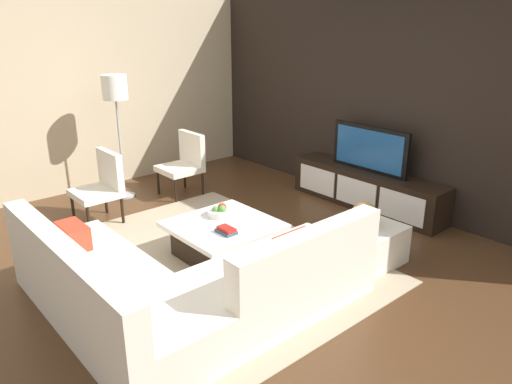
# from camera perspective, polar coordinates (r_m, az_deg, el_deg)

# --- Properties ---
(ground_plane) EXTENTS (14.00, 14.00, 0.00)m
(ground_plane) POSITION_cam_1_polar(r_m,az_deg,el_deg) (5.11, -3.95, -8.20)
(ground_plane) COLOR #4C301C
(feature_wall_back) EXTENTS (6.40, 0.12, 2.80)m
(feature_wall_back) POSITION_cam_1_polar(r_m,az_deg,el_deg) (6.57, 15.13, 10.43)
(feature_wall_back) COLOR black
(feature_wall_back) RESTS_ON ground
(side_wall_left) EXTENTS (0.12, 5.20, 2.80)m
(side_wall_left) POSITION_cam_1_polar(r_m,az_deg,el_deg) (7.48, -18.27, 11.19)
(side_wall_left) COLOR #C6B28E
(side_wall_left) RESTS_ON ground
(area_rug) EXTENTS (3.37, 2.40, 0.01)m
(area_rug) POSITION_cam_1_polar(r_m,az_deg,el_deg) (5.18, -4.63, -7.75)
(area_rug) COLOR tan
(area_rug) RESTS_ON ground
(media_console) EXTENTS (2.20, 0.45, 0.50)m
(media_console) POSITION_cam_1_polar(r_m,az_deg,el_deg) (6.61, 12.75, 0.35)
(media_console) COLOR black
(media_console) RESTS_ON ground
(television) EXTENTS (1.13, 0.06, 0.59)m
(television) POSITION_cam_1_polar(r_m,az_deg,el_deg) (6.45, 13.12, 4.92)
(television) COLOR black
(television) RESTS_ON media_console
(sectional_couch) EXTENTS (2.33, 2.44, 0.81)m
(sectional_couch) POSITION_cam_1_polar(r_m,az_deg,el_deg) (4.19, -8.91, -10.77)
(sectional_couch) COLOR silver
(sectional_couch) RESTS_ON ground
(coffee_table) EXTENTS (0.98, 1.01, 0.38)m
(coffee_table) POSITION_cam_1_polar(r_m,az_deg,el_deg) (5.15, -3.80, -5.48)
(coffee_table) COLOR black
(coffee_table) RESTS_ON ground
(accent_chair_near) EXTENTS (0.54, 0.51, 0.87)m
(accent_chair_near) POSITION_cam_1_polar(r_m,az_deg,el_deg) (6.21, -17.51, 1.00)
(accent_chair_near) COLOR black
(accent_chair_near) RESTS_ON ground
(floor_lamp) EXTENTS (0.33, 0.33, 1.68)m
(floor_lamp) POSITION_cam_1_polar(r_m,az_deg,el_deg) (6.81, -16.10, 10.86)
(floor_lamp) COLOR #A5A5AA
(floor_lamp) RESTS_ON ground
(ottoman) EXTENTS (0.70, 0.70, 0.40)m
(ottoman) POSITION_cam_1_polar(r_m,az_deg,el_deg) (5.17, 12.23, -5.84)
(ottoman) COLOR silver
(ottoman) RESTS_ON ground
(fruit_bowl) EXTENTS (0.28, 0.28, 0.14)m
(fruit_bowl) POSITION_cam_1_polar(r_m,az_deg,el_deg) (5.24, -4.17, -2.31)
(fruit_bowl) COLOR silver
(fruit_bowl) RESTS_ON coffee_table
(accent_chair_far) EXTENTS (0.54, 0.52, 0.87)m
(accent_chair_far) POSITION_cam_1_polar(r_m,az_deg,el_deg) (6.96, -8.29, 3.69)
(accent_chair_far) COLOR black
(accent_chair_far) RESTS_ON ground
(decorative_ball) EXTENTS (0.25, 0.25, 0.25)m
(decorative_ball) POSITION_cam_1_polar(r_m,az_deg,el_deg) (5.04, 12.50, -2.49)
(decorative_ball) COLOR #AD8451
(decorative_ball) RESTS_ON ottoman
(book_stack) EXTENTS (0.21, 0.14, 0.07)m
(book_stack) POSITION_cam_1_polar(r_m,az_deg,el_deg) (4.83, -3.47, -4.50)
(book_stack) COLOR #2D516B
(book_stack) RESTS_ON coffee_table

